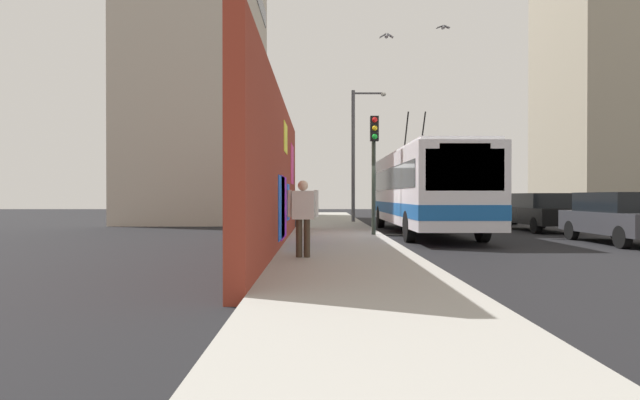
% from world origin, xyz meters
% --- Properties ---
extents(ground_plane, '(80.00, 80.00, 0.00)m').
position_xyz_m(ground_plane, '(0.00, 0.00, 0.00)').
color(ground_plane, black).
extents(sidewalk_slab, '(48.00, 3.20, 0.15)m').
position_xyz_m(sidewalk_slab, '(0.00, 1.60, 0.07)').
color(sidewalk_slab, '#9E9B93').
rests_on(sidewalk_slab, ground_plane).
extents(graffiti_wall, '(14.69, 0.32, 4.12)m').
position_xyz_m(graffiti_wall, '(-3.64, 3.35, 2.06)').
color(graffiti_wall, maroon).
rests_on(graffiti_wall, ground_plane).
extents(building_far_left, '(13.41, 6.40, 20.63)m').
position_xyz_m(building_far_left, '(13.79, 9.20, 10.32)').
color(building_far_left, '#B2A899').
rests_on(building_far_left, ground_plane).
extents(building_far_right, '(8.85, 6.23, 19.45)m').
position_xyz_m(building_far_right, '(17.85, -17.00, 9.73)').
color(building_far_right, '#9E937F').
rests_on(building_far_right, ground_plane).
extents(city_bus, '(11.92, 2.60, 4.93)m').
position_xyz_m(city_bus, '(2.38, -1.80, 1.76)').
color(city_bus, silver).
rests_on(city_bus, ground_plane).
extents(parked_car_dark_gray, '(4.42, 1.75, 1.58)m').
position_xyz_m(parked_car_dark_gray, '(-1.92, -7.00, 0.83)').
color(parked_car_dark_gray, '#38383D').
rests_on(parked_car_dark_gray, ground_plane).
extents(parked_car_black, '(4.65, 1.74, 1.58)m').
position_xyz_m(parked_car_black, '(3.95, -7.00, 0.83)').
color(parked_car_black, black).
rests_on(parked_car_black, ground_plane).
extents(parked_car_champagne, '(4.12, 1.93, 1.58)m').
position_xyz_m(parked_car_champagne, '(10.33, -7.00, 0.83)').
color(parked_car_champagne, '#C6B793').
rests_on(parked_car_champagne, ground_plane).
extents(pedestrian_near_wall, '(0.22, 0.67, 1.65)m').
position_xyz_m(pedestrian_near_wall, '(-6.69, 2.56, 1.12)').
color(pedestrian_near_wall, '#3F3326').
rests_on(pedestrian_near_wall, sidewalk_slab).
extents(traffic_light, '(0.49, 0.28, 4.03)m').
position_xyz_m(traffic_light, '(-0.23, 0.35, 2.87)').
color(traffic_light, '#2D382D').
rests_on(traffic_light, sidewalk_slab).
extents(street_lamp, '(0.44, 1.78, 6.73)m').
position_xyz_m(street_lamp, '(8.87, 0.26, 4.01)').
color(street_lamp, '#4C4C51').
rests_on(street_lamp, sidewalk_slab).
extents(flying_pigeons, '(1.81, 3.08, 0.97)m').
position_xyz_m(flying_pigeons, '(2.97, -1.66, 8.03)').
color(flying_pigeons, gray).
extents(curbside_puddle, '(1.24, 1.24, 0.00)m').
position_xyz_m(curbside_puddle, '(1.54, -0.60, 0.00)').
color(curbside_puddle, black).
rests_on(curbside_puddle, ground_plane).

